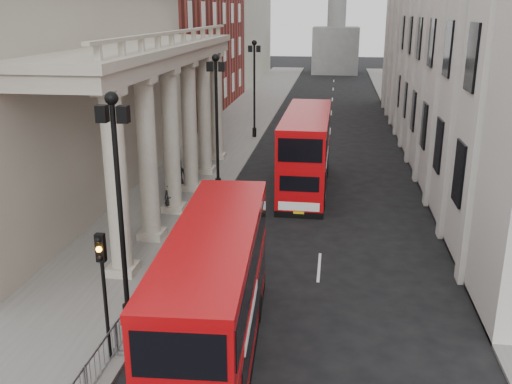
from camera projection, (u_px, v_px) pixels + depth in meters
name	position (u px, v px, depth m)	size (l,w,h in m)	color
sidewalk_west	(214.00, 152.00, 45.29)	(6.00, 140.00, 0.12)	slate
sidewalk_east	(427.00, 160.00, 43.12)	(3.00, 140.00, 0.12)	slate
kerb	(251.00, 154.00, 44.90)	(0.20, 140.00, 0.14)	slate
portico_building	(43.00, 98.00, 33.15)	(9.00, 28.00, 12.00)	#A29988
brick_building	(177.00, 9.00, 59.92)	(9.00, 32.00, 22.00)	maroon
west_building_far	(232.00, 16.00, 90.40)	(9.00, 30.00, 20.00)	#A29988
lamp_post_south	(119.00, 198.00, 18.97)	(1.05, 0.44, 8.32)	black
lamp_post_mid	(217.00, 114.00, 34.06)	(1.05, 0.44, 8.32)	black
lamp_post_north	(254.00, 82.00, 49.15)	(1.05, 0.44, 8.32)	black
traffic_light	(103.00, 274.00, 17.61)	(0.28, 0.33, 4.30)	black
crowd_barriers	(116.00, 338.00, 18.56)	(0.50, 18.75, 1.10)	gray
bus_near	(215.00, 293.00, 17.95)	(3.10, 10.59, 4.52)	#B3080C
bus_far	(306.00, 150.00, 35.64)	(2.81, 11.28, 4.86)	#BC080C
pedestrian_a	(170.00, 199.00, 31.45)	(0.60, 0.39, 1.64)	black
pedestrian_b	(172.00, 180.00, 34.72)	(0.87, 0.68, 1.78)	black
pedestrian_c	(178.00, 175.00, 35.51)	(0.94, 0.61, 1.93)	black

